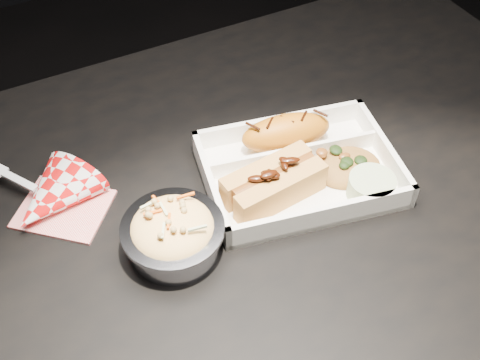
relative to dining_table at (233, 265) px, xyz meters
name	(u,v)px	position (x,y,z in m)	size (l,w,h in m)	color
dining_table	(233,265)	(0.00, 0.00, 0.00)	(1.20, 0.80, 0.75)	black
food_tray	(299,172)	(0.11, 0.03, 0.10)	(0.28, 0.23, 0.04)	white
fried_pastry	(286,132)	(0.13, 0.08, 0.12)	(0.13, 0.05, 0.05)	#C76E13
hotdog	(274,181)	(0.07, 0.01, 0.12)	(0.13, 0.07, 0.06)	#C88D44
fried_rice_mound	(348,162)	(0.18, 0.01, 0.11)	(0.09, 0.08, 0.03)	#9F692E
cupcake_liner	(371,187)	(0.18, -0.05, 0.11)	(0.06, 0.06, 0.03)	#AABD8F
foil_coleslaw_cup	(173,233)	(-0.08, 0.00, 0.12)	(0.12, 0.12, 0.07)	silver
napkin_fork	(51,199)	(-0.19, 0.13, 0.11)	(0.15, 0.17, 0.10)	red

